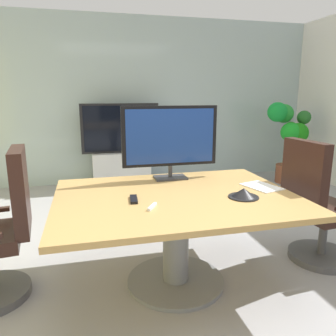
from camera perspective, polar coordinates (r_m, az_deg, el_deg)
ground_plane at (r=2.76m, az=3.56°, el=-19.11°), size 7.48×7.48×0.00m
wall_back_glass_partition at (r=5.51m, az=-6.58°, el=11.51°), size 6.31×0.10×2.66m
conference_table at (r=2.49m, az=1.40°, el=-8.65°), size 1.76×1.31×0.72m
office_chair_right at (r=3.12m, az=24.58°, el=-7.09°), size 0.61×0.59×1.09m
tv_monitor at (r=2.83m, az=0.38°, el=5.24°), size 0.84×0.18×0.64m
wall_display_unit at (r=5.23m, az=-8.18°, el=1.59°), size 1.20×0.36×1.31m
potted_plant at (r=5.66m, az=20.34°, el=5.72°), size 0.72×0.54×1.32m
conference_phone at (r=2.43m, az=13.09°, el=-4.34°), size 0.22×0.22×0.07m
remote_control at (r=2.32m, az=-6.02°, el=-5.45°), size 0.07×0.17×0.02m
whiteboard_marker at (r=2.16m, az=-2.78°, el=-6.77°), size 0.09×0.12×0.02m
paper_notepad at (r=2.74m, az=16.07°, el=-3.14°), size 0.28×0.35×0.01m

